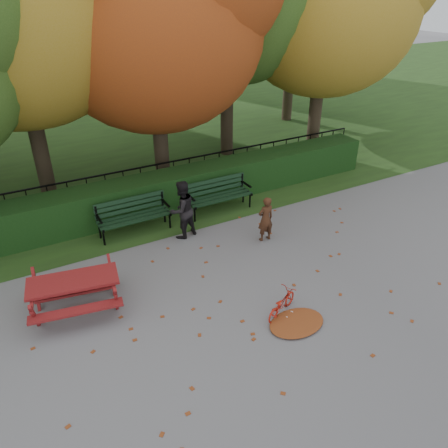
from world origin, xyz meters
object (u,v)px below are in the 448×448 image
tree_c (167,12)px  bench_left (133,213)px  child (266,219)px  adult (182,210)px  bench_right (218,193)px  picnic_table (74,286)px  bicycle (281,303)px

tree_c → bench_left: size_ratio=4.44×
child → adult: adult is taller
bench_right → child: bearing=-82.5°
picnic_table → bicycle: bearing=-20.6°
bench_left → picnic_table: 3.04m
tree_c → picnic_table: bearing=-131.6°
child → tree_c: bearing=-82.3°
bench_right → bench_left: bearing=180.0°
adult → bicycle: adult is taller
bench_left → bench_right: (2.40, 0.00, 0.00)m
tree_c → picnic_table: tree_c is taller
picnic_table → adult: adult is taller
bench_right → child: (0.25, -1.93, 0.05)m
tree_c → bicycle: size_ratio=8.72×
adult → bicycle: (0.45, -3.53, -0.49)m
picnic_table → bicycle: picnic_table is taller
bench_left → bench_right: bearing=0.0°
child → bicycle: 2.72m
tree_c → bench_left: 5.31m
tree_c → bench_right: (0.27, -2.26, -4.30)m
tree_c → bench_right: size_ratio=4.44×
bench_right → adult: bearing=-150.6°
bench_left → child: child is taller
bench_right → bicycle: size_ratio=1.96×
bench_right → adult: (-1.42, -0.80, 0.21)m
bench_left → bicycle: size_ratio=1.96×
bench_right → picnic_table: (-4.34, -2.33, 0.03)m
child → picnic_table: bearing=5.7°
bench_left → bicycle: (1.43, -4.33, -0.28)m
tree_c → child: size_ratio=6.99×
adult → bicycle: size_ratio=1.60×
bench_right → child: child is taller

